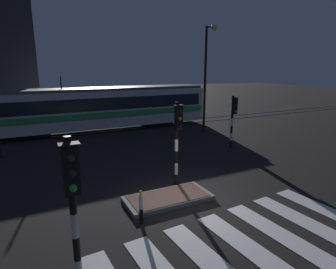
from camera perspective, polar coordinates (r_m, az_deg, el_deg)
ground_plane at (r=10.38m, az=5.31°, el=-13.81°), size 120.00×120.00×0.00m
rail_near at (r=21.71m, az=-12.77°, el=0.57°), size 80.00×0.12×0.03m
rail_far at (r=23.08m, az=-13.64°, el=1.28°), size 80.00×0.12×0.03m
crosswalk_zebra at (r=8.32m, az=17.34°, el=-21.91°), size 8.49×4.78×0.02m
traffic_island at (r=10.54m, az=0.01°, el=-12.75°), size 3.14×1.49×0.18m
traffic_light_corner_far_right at (r=16.98m, az=13.11°, el=4.07°), size 0.36×0.42×3.14m
traffic_light_corner_near_left at (r=5.64m, az=-18.68°, el=-12.54°), size 0.36×0.42×3.55m
traffic_light_median_centre at (r=11.00m, az=1.95°, el=0.47°), size 0.36×0.42×3.44m
street_lamp_trackside_right at (r=20.49m, az=7.98°, el=13.38°), size 0.44×1.21×7.54m
tram at (r=22.05m, az=-13.82°, el=5.30°), size 17.28×2.58×4.15m
bollard_island_edge at (r=8.97m, az=-5.48°, el=-14.44°), size 0.12×0.12×1.11m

